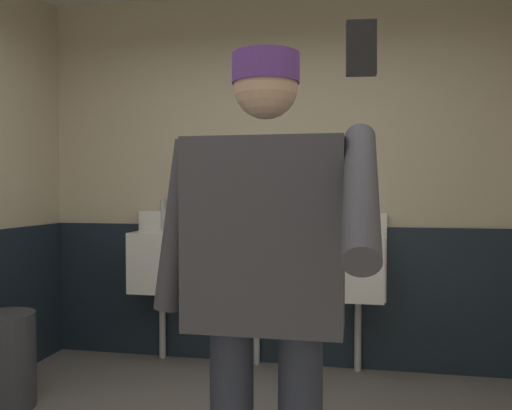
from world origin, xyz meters
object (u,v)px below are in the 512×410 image
at_px(cell_phone, 361,48).
at_px(urinal_left, 158,260).
at_px(person, 265,283).
at_px(urinal_middle, 254,263).
at_px(urinal_right, 358,266).
at_px(trash_bin, 4,361).

bearing_deg(cell_phone, urinal_left, 114.43).
height_order(urinal_left, person, person).
bearing_deg(urinal_middle, urinal_right, 0.00).
xyz_separation_m(urinal_left, urinal_right, (1.50, 0.00, 0.00)).
distance_m(urinal_right, trash_bin, 2.35).
bearing_deg(cell_phone, urinal_middle, 100.40).
relative_size(urinal_right, person, 0.71).
relative_size(person, trash_bin, 3.02).
bearing_deg(urinal_middle, person, -77.87).
xyz_separation_m(person, cell_phone, (0.28, -0.50, 0.57)).
distance_m(urinal_middle, cell_phone, 2.81).
relative_size(urinal_middle, person, 0.71).
relative_size(urinal_left, cell_phone, 11.27).
bearing_deg(person, urinal_middle, 102.13).
distance_m(urinal_left, urinal_right, 1.50).
height_order(person, cell_phone, person).
bearing_deg(person, urinal_right, 81.72).
relative_size(urinal_middle, urinal_right, 1.00).
height_order(urinal_left, urinal_middle, same).
distance_m(urinal_middle, person, 2.14).
bearing_deg(cell_phone, person, 114.05).
height_order(urinal_right, cell_phone, cell_phone).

